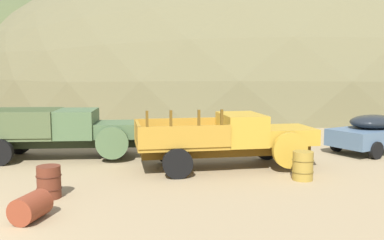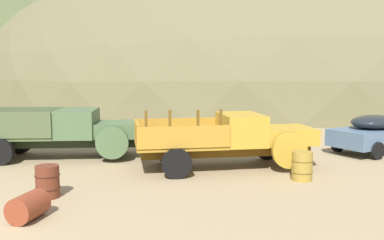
{
  "view_description": "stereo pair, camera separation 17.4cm",
  "coord_description": "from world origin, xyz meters",
  "px_view_note": "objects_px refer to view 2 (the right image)",
  "views": [
    {
      "loc": [
        3.93,
        -8.9,
        3.41
      ],
      "look_at": [
        7.61,
        6.54,
        1.54
      ],
      "focal_mm": 39.94,
      "sensor_mm": 36.0,
      "label": 1
    },
    {
      "loc": [
        4.1,
        -8.94,
        3.41
      ],
      "look_at": [
        7.61,
        6.54,
        1.54
      ],
      "focal_mm": 39.94,
      "sensor_mm": 36.0,
      "label": 2
    }
  ],
  "objects_px": {
    "truck_weathered_green": "(72,132)",
    "oil_drum_foreground": "(302,166)",
    "oil_drum_by_truck": "(28,207)",
    "truck_mustard": "(236,139)",
    "oil_drum_spare": "(48,182)",
    "car_chalk_blue": "(380,133)"
  },
  "relations": [
    {
      "from": "truck_weathered_green",
      "to": "oil_drum_foreground",
      "type": "xyz_separation_m",
      "value": [
        7.09,
        -5.07,
        -0.59
      ]
    },
    {
      "from": "truck_weathered_green",
      "to": "oil_drum_by_truck",
      "type": "xyz_separation_m",
      "value": [
        -0.65,
        -6.93,
        -0.72
      ]
    },
    {
      "from": "truck_mustard",
      "to": "oil_drum_foreground",
      "type": "height_order",
      "value": "truck_mustard"
    },
    {
      "from": "truck_weathered_green",
      "to": "oil_drum_spare",
      "type": "height_order",
      "value": "truck_weathered_green"
    },
    {
      "from": "car_chalk_blue",
      "to": "truck_mustard",
      "type": "bearing_deg",
      "value": 173.77
    },
    {
      "from": "oil_drum_foreground",
      "to": "car_chalk_blue",
      "type": "bearing_deg",
      "value": 33.41
    },
    {
      "from": "oil_drum_spare",
      "to": "oil_drum_foreground",
      "type": "height_order",
      "value": "oil_drum_foreground"
    },
    {
      "from": "truck_weathered_green",
      "to": "oil_drum_foreground",
      "type": "distance_m",
      "value": 8.74
    },
    {
      "from": "truck_weathered_green",
      "to": "oil_drum_foreground",
      "type": "relative_size",
      "value": 7.52
    },
    {
      "from": "oil_drum_spare",
      "to": "oil_drum_by_truck",
      "type": "relative_size",
      "value": 0.8
    },
    {
      "from": "truck_weathered_green",
      "to": "car_chalk_blue",
      "type": "relative_size",
      "value": 1.41
    },
    {
      "from": "car_chalk_blue",
      "to": "oil_drum_spare",
      "type": "relative_size",
      "value": 5.51
    },
    {
      "from": "truck_mustard",
      "to": "oil_drum_spare",
      "type": "distance_m",
      "value": 6.5
    },
    {
      "from": "oil_drum_by_truck",
      "to": "truck_mustard",
      "type": "bearing_deg",
      "value": 32.16
    },
    {
      "from": "truck_mustard",
      "to": "car_chalk_blue",
      "type": "bearing_deg",
      "value": 14.85
    },
    {
      "from": "truck_weathered_green",
      "to": "oil_drum_by_truck",
      "type": "relative_size",
      "value": 6.24
    },
    {
      "from": "truck_mustard",
      "to": "oil_drum_foreground",
      "type": "distance_m",
      "value": 2.61
    },
    {
      "from": "truck_mustard",
      "to": "oil_drum_foreground",
      "type": "relative_size",
      "value": 6.98
    },
    {
      "from": "car_chalk_blue",
      "to": "oil_drum_foreground",
      "type": "bearing_deg",
      "value": -164.53
    },
    {
      "from": "oil_drum_by_truck",
      "to": "truck_weathered_green",
      "type": "bearing_deg",
      "value": 84.61
    },
    {
      "from": "truck_weathered_green",
      "to": "car_chalk_blue",
      "type": "bearing_deg",
      "value": 1.93
    },
    {
      "from": "car_chalk_blue",
      "to": "oil_drum_by_truck",
      "type": "distance_m",
      "value": 14.14
    }
  ]
}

